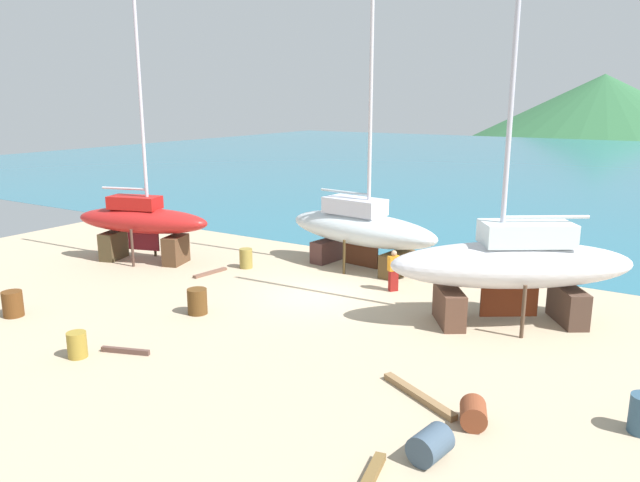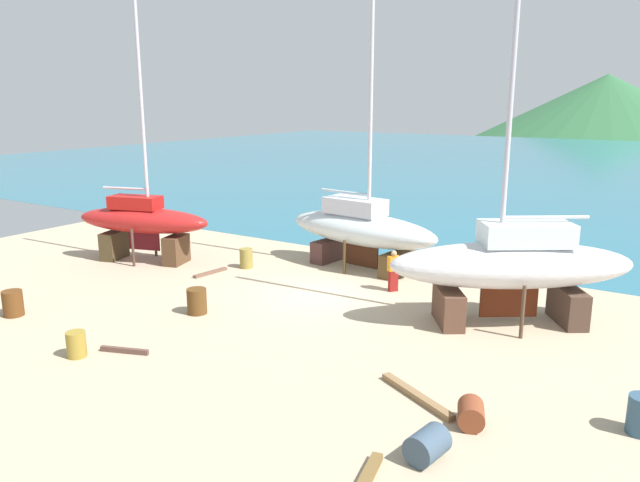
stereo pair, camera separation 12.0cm
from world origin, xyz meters
The scene contains 17 objects.
ground_plane centered at (0.00, -3.36, 0.00)m, with size 38.98×38.98×0.00m, color tan.
sea_water centered at (0.00, 53.74, 0.00)m, with size 133.20×94.70×0.01m, color #276B83.
headland_hill centered at (-13.05, 163.88, 0.00)m, with size 108.77×108.77×27.32m, color #2E633A.
sailboat_large_starboard centered at (6.89, 0.93, 2.00)m, with size 7.86×6.36×12.95m.
sailboat_mid_port centered at (-9.36, -0.05, 1.83)m, with size 6.60×3.49×11.26m.
sailboat_far_slipway centered at (-0.48, 4.23, 1.76)m, with size 7.58×3.10×12.10m.
worker centered at (2.17, 2.00, 0.83)m, with size 0.45×0.50×1.61m.
barrel_tipped_left centered at (-7.58, -7.43, 0.44)m, with size 0.67×0.67×0.88m, color #5A3315.
barrel_ochre centered at (7.68, -7.80, 0.33)m, with size 0.67×0.67×0.86m, color #3B4E61.
barrel_tipped_center centered at (7.99, -6.02, 0.30)m, with size 0.60×0.60×0.78m, color brown.
barrel_rust_far centered at (-2.82, -8.42, 0.38)m, with size 0.55×0.55×0.76m, color olive.
barrel_tipped_right centered at (-2.45, -3.90, 0.44)m, with size 0.68×0.68×0.88m, color #563617.
barrel_rust_near centered at (-4.71, 1.54, 0.43)m, with size 0.57×0.57×0.86m, color olive.
timber_plank_far centered at (-1.88, -7.51, 0.08)m, with size 1.50×0.12×0.15m, color brown.
timber_short_cross centered at (6.96, -9.04, 0.08)m, with size 1.47×0.22×0.15m, color brown.
timber_long_fore centered at (6.44, -5.50, 0.08)m, with size 2.59×0.22×0.16m, color olive.
timber_long_aft centered at (-5.38, -0.03, 0.06)m, with size 1.71×0.21×0.11m, color brown.
Camera 1 is at (11.68, -18.41, 7.24)m, focal length 34.04 mm.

